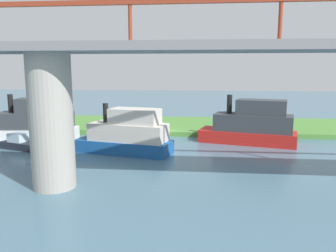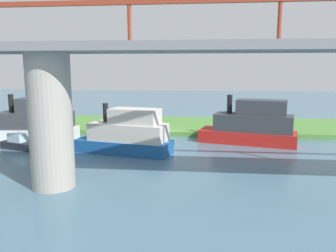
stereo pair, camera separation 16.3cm
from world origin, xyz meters
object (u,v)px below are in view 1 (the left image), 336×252
bridge_pylon (51,122)px  riverboat_paddlewheel (116,136)px  mooring_post (115,125)px  motorboat_red (22,144)px  houseboat_blue (251,126)px  person_on_bank (129,120)px  pontoon_yellow (33,123)px  motorboat_white (127,135)px

bridge_pylon → riverboat_paddlewheel: size_ratio=1.62×
mooring_post → motorboat_red: bearing=52.8°
mooring_post → houseboat_blue: (-14.75, 3.91, 0.88)m
bridge_pylon → motorboat_red: size_ratio=1.79×
bridge_pylon → houseboat_blue: 19.88m
person_on_bank → mooring_post: size_ratio=1.84×
motorboat_red → riverboat_paddlewheel: (-7.84, -3.77, 0.07)m
pontoon_yellow → riverboat_paddlewheel: (-8.70, 0.22, -1.17)m
motorboat_red → pontoon_yellow: bearing=-77.8°
riverboat_paddlewheel → motorboat_white: bearing=116.0°
mooring_post → person_on_bank: bearing=-125.6°
mooring_post → motorboat_red: size_ratio=0.16×
motorboat_red → houseboat_blue: (-21.22, -4.62, 1.24)m
houseboat_blue → riverboat_paddlewheel: houseboat_blue is taller
person_on_bank → houseboat_blue: size_ratio=0.14×
person_on_bank → motorboat_red: (7.75, 10.32, -0.69)m
bridge_pylon → person_on_bank: 19.93m
motorboat_white → riverboat_paddlewheel: 4.77m
motorboat_white → motorboat_red: (9.88, -0.42, -1.08)m
motorboat_white → pontoon_yellow: 11.61m
houseboat_blue → riverboat_paddlewheel: bearing=3.7°
bridge_pylon → riverboat_paddlewheel: bridge_pylon is taller
motorboat_red → riverboat_paddlewheel: size_ratio=0.91×
bridge_pylon → motorboat_white: bridge_pylon is taller
person_on_bank → houseboat_blue: (-13.47, 5.70, 0.56)m
person_on_bank → pontoon_yellow: bearing=36.3°
motorboat_red → person_on_bank: bearing=-126.9°
person_on_bank → houseboat_blue: 14.64m
person_on_bank → bridge_pylon: bearing=88.7°
pontoon_yellow → motorboat_red: 4.26m
bridge_pylon → motorboat_white: 9.66m
pontoon_yellow → houseboat_blue: 22.10m
person_on_bank → riverboat_paddlewheel: bearing=90.7°
person_on_bank → mooring_post: person_on_bank is taller
motorboat_red → motorboat_white: bearing=177.6°
bridge_pylon → pontoon_yellow: (8.18, -13.37, -2.35)m
motorboat_white → houseboat_blue: 12.42m
mooring_post → riverboat_paddlewheel: riverboat_paddlewheel is taller
mooring_post → pontoon_yellow: size_ratio=0.08×
pontoon_yellow → motorboat_white: bearing=157.7°
bridge_pylon → mooring_post: bridge_pylon is taller
pontoon_yellow → person_on_bank: bearing=-143.7°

